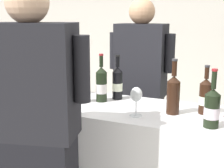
{
  "coord_description": "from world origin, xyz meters",
  "views": [
    {
      "loc": [
        0.74,
        -1.82,
        1.54
      ],
      "look_at": [
        -0.05,
        0.0,
        1.09
      ],
      "focal_mm": 48.91,
      "sensor_mm": 36.0,
      "label": 1
    }
  ],
  "objects_px": {
    "wine_bottle_6": "(69,79)",
    "wine_bottle_9": "(173,93)",
    "wine_bottle_0": "(18,76)",
    "ice_bucket": "(41,81)",
    "wine_bottle_4": "(81,84)",
    "wine_bottle_1": "(205,96)",
    "wine_bottle_2": "(8,83)",
    "wine_bottle_10": "(101,84)",
    "wine_bottle_5": "(117,83)",
    "wine_glass": "(136,96)",
    "person_guest": "(36,153)",
    "wine_bottle_8": "(212,108)",
    "person_server": "(140,99)"
  },
  "relations": [
    {
      "from": "wine_bottle_6",
      "to": "ice_bucket",
      "type": "distance_m",
      "value": 0.21
    },
    {
      "from": "wine_bottle_1",
      "to": "wine_bottle_5",
      "type": "distance_m",
      "value": 0.64
    },
    {
      "from": "wine_bottle_4",
      "to": "ice_bucket",
      "type": "height_order",
      "value": "wine_bottle_4"
    },
    {
      "from": "ice_bucket",
      "to": "wine_bottle_9",
      "type": "bearing_deg",
      "value": -2.16
    },
    {
      "from": "wine_bottle_0",
      "to": "wine_bottle_6",
      "type": "distance_m",
      "value": 0.44
    },
    {
      "from": "wine_bottle_5",
      "to": "ice_bucket",
      "type": "distance_m",
      "value": 0.59
    },
    {
      "from": "wine_bottle_2",
      "to": "wine_bottle_6",
      "type": "relative_size",
      "value": 0.96
    },
    {
      "from": "wine_bottle_5",
      "to": "person_guest",
      "type": "xyz_separation_m",
      "value": [
        -0.13,
        -0.8,
        -0.23
      ]
    },
    {
      "from": "person_guest",
      "to": "wine_bottle_1",
      "type": "bearing_deg",
      "value": 42.47
    },
    {
      "from": "person_guest",
      "to": "wine_bottle_4",
      "type": "bearing_deg",
      "value": 96.22
    },
    {
      "from": "wine_bottle_8",
      "to": "wine_glass",
      "type": "height_order",
      "value": "wine_bottle_8"
    },
    {
      "from": "wine_bottle_1",
      "to": "wine_glass",
      "type": "xyz_separation_m",
      "value": [
        -0.38,
        -0.22,
        0.01
      ]
    },
    {
      "from": "wine_bottle_9",
      "to": "wine_bottle_10",
      "type": "relative_size",
      "value": 1.01
    },
    {
      "from": "wine_bottle_4",
      "to": "person_server",
      "type": "bearing_deg",
      "value": 71.08
    },
    {
      "from": "wine_bottle_0",
      "to": "ice_bucket",
      "type": "relative_size",
      "value": 1.53
    },
    {
      "from": "wine_bottle_2",
      "to": "wine_bottle_4",
      "type": "bearing_deg",
      "value": 10.99
    },
    {
      "from": "ice_bucket",
      "to": "wine_bottle_1",
      "type": "bearing_deg",
      "value": 2.0
    },
    {
      "from": "wine_bottle_10",
      "to": "wine_glass",
      "type": "distance_m",
      "value": 0.39
    },
    {
      "from": "wine_bottle_9",
      "to": "wine_glass",
      "type": "xyz_separation_m",
      "value": [
        -0.19,
        -0.13,
        -0.0
      ]
    },
    {
      "from": "wine_bottle_6",
      "to": "wine_bottle_9",
      "type": "relative_size",
      "value": 1.0
    },
    {
      "from": "wine_bottle_10",
      "to": "person_server",
      "type": "bearing_deg",
      "value": 79.61
    },
    {
      "from": "wine_bottle_6",
      "to": "person_guest",
      "type": "height_order",
      "value": "person_guest"
    },
    {
      "from": "wine_bottle_8",
      "to": "wine_bottle_2",
      "type": "bearing_deg",
      "value": 178.67
    },
    {
      "from": "wine_bottle_5",
      "to": "wine_glass",
      "type": "xyz_separation_m",
      "value": [
        0.25,
        -0.32,
        0.01
      ]
    },
    {
      "from": "wine_bottle_2",
      "to": "wine_bottle_9",
      "type": "bearing_deg",
      "value": 5.49
    },
    {
      "from": "wine_bottle_4",
      "to": "ice_bucket",
      "type": "distance_m",
      "value": 0.38
    },
    {
      "from": "wine_bottle_4",
      "to": "wine_bottle_5",
      "type": "relative_size",
      "value": 1.04
    },
    {
      "from": "wine_bottle_0",
      "to": "ice_bucket",
      "type": "xyz_separation_m",
      "value": [
        0.24,
        -0.04,
        -0.01
      ]
    },
    {
      "from": "wine_bottle_8",
      "to": "ice_bucket",
      "type": "bearing_deg",
      "value": 171.56
    },
    {
      "from": "person_guest",
      "to": "wine_bottle_5",
      "type": "bearing_deg",
      "value": 80.66
    },
    {
      "from": "wine_bottle_4",
      "to": "wine_bottle_0",
      "type": "bearing_deg",
      "value": 172.32
    },
    {
      "from": "wine_bottle_6",
      "to": "wine_bottle_8",
      "type": "bearing_deg",
      "value": -14.9
    },
    {
      "from": "wine_bottle_2",
      "to": "wine_bottle_8",
      "type": "distance_m",
      "value": 1.45
    },
    {
      "from": "wine_bottle_9",
      "to": "person_guest",
      "type": "xyz_separation_m",
      "value": [
        -0.58,
        -0.62,
        -0.24
      ]
    },
    {
      "from": "wine_bottle_5",
      "to": "person_guest",
      "type": "bearing_deg",
      "value": -99.34
    },
    {
      "from": "wine_bottle_0",
      "to": "wine_bottle_8",
      "type": "relative_size",
      "value": 1.07
    },
    {
      "from": "wine_bottle_10",
      "to": "person_server",
      "type": "xyz_separation_m",
      "value": [
        0.1,
        0.56,
        -0.24
      ]
    },
    {
      "from": "wine_bottle_4",
      "to": "person_guest",
      "type": "height_order",
      "value": "person_guest"
    },
    {
      "from": "wine_bottle_9",
      "to": "person_server",
      "type": "xyz_separation_m",
      "value": [
        -0.42,
        0.64,
        -0.25
      ]
    },
    {
      "from": "wine_bottle_0",
      "to": "wine_bottle_8",
      "type": "xyz_separation_m",
      "value": [
        1.51,
        -0.22,
        -0.01
      ]
    },
    {
      "from": "wine_glass",
      "to": "person_server",
      "type": "height_order",
      "value": "person_server"
    },
    {
      "from": "wine_bottle_4",
      "to": "wine_bottle_5",
      "type": "xyz_separation_m",
      "value": [
        0.2,
        0.19,
        -0.01
      ]
    },
    {
      "from": "wine_bottle_2",
      "to": "wine_bottle_10",
      "type": "xyz_separation_m",
      "value": [
        0.68,
        0.19,
        0.01
      ]
    },
    {
      "from": "wine_bottle_5",
      "to": "wine_bottle_8",
      "type": "bearing_deg",
      "value": -25.42
    },
    {
      "from": "wine_bottle_1",
      "to": "wine_bottle_6",
      "type": "distance_m",
      "value": 1.02
    },
    {
      "from": "wine_bottle_5",
      "to": "wine_bottle_9",
      "type": "height_order",
      "value": "wine_bottle_9"
    },
    {
      "from": "wine_bottle_10",
      "to": "wine_bottle_0",
      "type": "bearing_deg",
      "value": 179.99
    },
    {
      "from": "wine_bottle_0",
      "to": "wine_bottle_4",
      "type": "xyz_separation_m",
      "value": [
        0.62,
        -0.08,
        0.01
      ]
    },
    {
      "from": "wine_bottle_6",
      "to": "wine_bottle_9",
      "type": "height_order",
      "value": "wine_bottle_6"
    },
    {
      "from": "wine_bottle_0",
      "to": "ice_bucket",
      "type": "bearing_deg",
      "value": -8.72
    }
  ]
}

